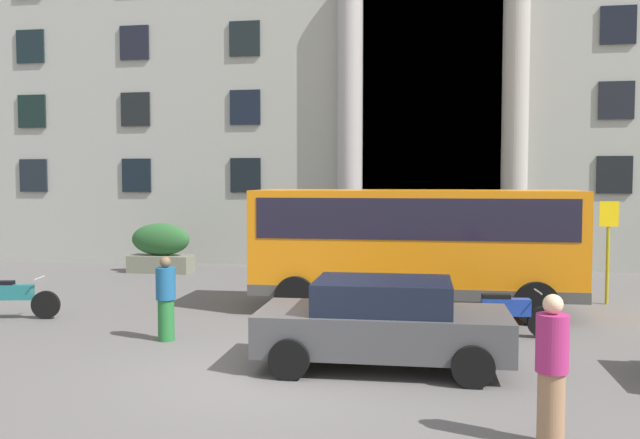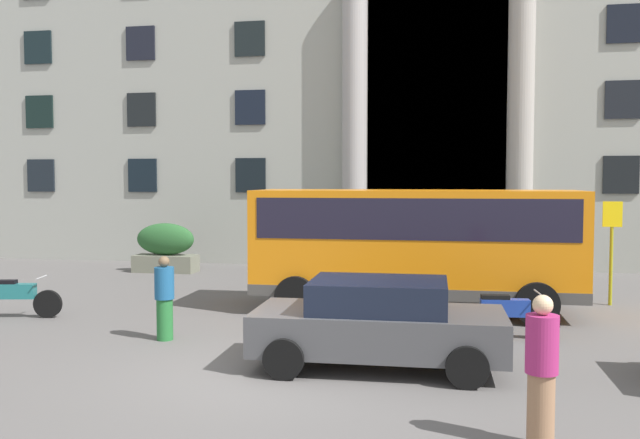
# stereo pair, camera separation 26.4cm
# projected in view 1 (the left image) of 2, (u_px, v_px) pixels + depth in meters

# --- Properties ---
(ground_plane) EXTENTS (80.00, 64.00, 0.12)m
(ground_plane) POSITION_uv_depth(u_px,v_px,m) (267.00, 379.00, 10.28)
(ground_plane) COLOR #585452
(office_building_facade) EXTENTS (40.46, 9.66, 14.23)m
(office_building_facade) POSITION_uv_depth(u_px,v_px,m) (374.00, 76.00, 27.05)
(office_building_facade) COLOR #9B9C93
(office_building_facade) RESTS_ON ground_plane
(orange_minibus) EXTENTS (7.19, 2.64, 2.74)m
(orange_minibus) POSITION_uv_depth(u_px,v_px,m) (414.00, 239.00, 15.25)
(orange_minibus) COLOR orange
(orange_minibus) RESTS_ON ground_plane
(bus_stop_sign) EXTENTS (0.44, 0.08, 2.46)m
(bus_stop_sign) POSITION_uv_depth(u_px,v_px,m) (608.00, 240.00, 16.06)
(bus_stop_sign) COLOR #9A9617
(bus_stop_sign) RESTS_ON ground_plane
(hedge_planter_entrance_left) EXTENTS (2.01, 0.82, 1.58)m
(hedge_planter_entrance_left) POSITION_uv_depth(u_px,v_px,m) (161.00, 249.00, 21.68)
(hedge_planter_entrance_left) COLOR slate
(hedge_planter_entrance_left) RESTS_ON ground_plane
(hedge_planter_far_east) EXTENTS (2.07, 0.99, 1.24)m
(hedge_planter_far_east) POSITION_uv_depth(u_px,v_px,m) (303.00, 257.00, 20.88)
(hedge_planter_far_east) COLOR #686A57
(hedge_planter_far_east) RESTS_ON ground_plane
(hedge_planter_west) EXTENTS (1.44, 0.95, 1.65)m
(hedge_planter_west) POSITION_uv_depth(u_px,v_px,m) (501.00, 254.00, 19.87)
(hedge_planter_west) COLOR slate
(hedge_planter_west) RESTS_ON ground_plane
(parked_sedan_second) EXTENTS (3.96, 2.01, 1.40)m
(parked_sedan_second) POSITION_uv_depth(u_px,v_px,m) (383.00, 322.00, 10.69)
(parked_sedan_second) COLOR #454548
(parked_sedan_second) RESTS_ON ground_plane
(motorcycle_near_kerb) EXTENTS (2.01, 0.55, 0.89)m
(motorcycle_near_kerb) POSITION_uv_depth(u_px,v_px,m) (503.00, 313.00, 12.73)
(motorcycle_near_kerb) COLOR black
(motorcycle_near_kerb) RESTS_ON ground_plane
(motorcycle_far_end) EXTENTS (2.07, 0.67, 0.89)m
(motorcycle_far_end) POSITION_uv_depth(u_px,v_px,m) (8.00, 298.00, 14.41)
(motorcycle_far_end) COLOR black
(motorcycle_far_end) RESTS_ON ground_plane
(pedestrian_woman_dark_dress) EXTENTS (0.36, 0.36, 1.71)m
(pedestrian_woman_dark_dress) POSITION_uv_depth(u_px,v_px,m) (552.00, 370.00, 7.51)
(pedestrian_woman_dark_dress) COLOR #956C4E
(pedestrian_woman_dark_dress) RESTS_ON ground_plane
(pedestrian_man_crossing) EXTENTS (0.36, 0.36, 1.56)m
(pedestrian_man_crossing) POSITION_uv_depth(u_px,v_px,m) (166.00, 299.00, 12.46)
(pedestrian_man_crossing) COLOR #246A30
(pedestrian_man_crossing) RESTS_ON ground_plane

